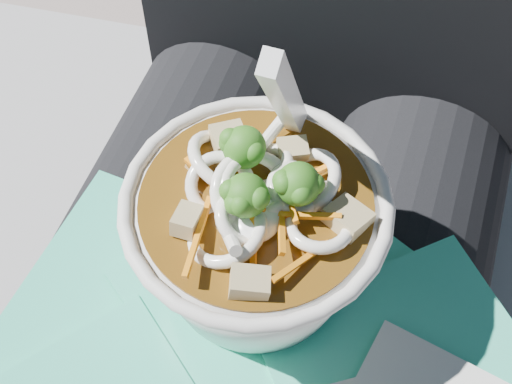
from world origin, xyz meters
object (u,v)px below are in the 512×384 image
(stone_ledge, at_px, (285,327))
(lap, at_px, (240,347))
(plastic_bag, at_px, (259,327))
(udon_bowl, at_px, (257,230))
(person_body, at_px, (277,233))

(stone_ledge, xyz_separation_m, lap, (0.00, -0.15, 0.30))
(stone_ledge, distance_m, plastic_bag, 0.42)
(stone_ledge, distance_m, udon_bowl, 0.47)
(stone_ledge, distance_m, person_body, 0.33)
(plastic_bag, bearing_deg, lap, 144.59)
(stone_ledge, relative_size, plastic_bag, 2.66)
(lap, relative_size, udon_bowl, 2.34)
(lap, bearing_deg, person_body, 90.00)
(stone_ledge, relative_size, person_body, 1.01)
(plastic_bag, bearing_deg, stone_ledge, 97.02)
(lap, distance_m, udon_bowl, 0.15)
(plastic_bag, relative_size, udon_bowl, 1.83)
(person_body, relative_size, plastic_bag, 2.63)
(stone_ledge, xyz_separation_m, person_body, (0.00, -0.06, 0.33))
(lap, relative_size, person_body, 0.49)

